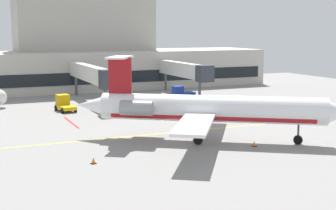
{
  "coord_description": "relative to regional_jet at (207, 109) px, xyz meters",
  "views": [
    {
      "loc": [
        -20.53,
        -44.47,
        11.29
      ],
      "look_at": [
        0.93,
        4.2,
        3.0
      ],
      "focal_mm": 52.06,
      "sensor_mm": 36.0,
      "label": 1
    }
  ],
  "objects": [
    {
      "name": "terminal_building",
      "position": [
        0.14,
        50.07,
        3.65
      ],
      "size": [
        71.92,
        16.27,
        20.71
      ],
      "color": "#B7B2A8",
      "rests_on": "ground"
    },
    {
      "name": "safety_cone_alpha",
      "position": [
        3.1,
        -4.05,
        -3.07
      ],
      "size": [
        0.47,
        0.47,
        0.55
      ],
      "color": "orange",
      "rests_on": "ground"
    },
    {
      "name": "baggage_tug",
      "position": [
        -9.38,
        24.48,
        -2.3
      ],
      "size": [
        2.48,
        4.27,
        2.22
      ],
      "color": "#E5B20C",
      "rests_on": "ground"
    },
    {
      "name": "regional_jet",
      "position": [
        0.0,
        0.0,
        0.0
      ],
      "size": [
        24.74,
        20.52,
        8.53
      ],
      "color": "white",
      "rests_on": "ground"
    },
    {
      "name": "jet_bridge_east",
      "position": [
        -4.02,
        29.76,
        1.2
      ],
      "size": [
        2.4,
        22.02,
        5.88
      ],
      "color": "silver",
      "rests_on": "ground"
    },
    {
      "name": "jet_bridge_west",
      "position": [
        12.89,
        31.83,
        1.04
      ],
      "size": [
        2.4,
        17.96,
        5.72
      ],
      "color": "silver",
      "rests_on": "ground"
    },
    {
      "name": "pushback_tractor",
      "position": [
        10.96,
        29.05,
        -2.37
      ],
      "size": [
        4.02,
        2.18,
        2.08
      ],
      "color": "#19389E",
      "rests_on": "ground"
    },
    {
      "name": "safety_cone_bravo",
      "position": [
        -12.85,
        -3.74,
        -3.07
      ],
      "size": [
        0.47,
        0.47,
        0.55
      ],
      "color": "orange",
      "rests_on": "ground"
    },
    {
      "name": "ground",
      "position": [
        -2.68,
        1.53,
        -3.36
      ],
      "size": [
        120.0,
        120.0,
        0.11
      ],
      "color": "gray"
    }
  ]
}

